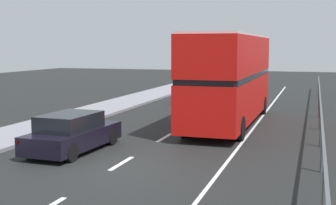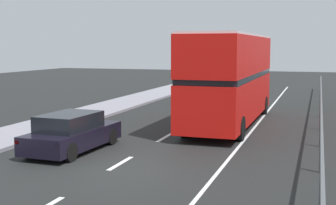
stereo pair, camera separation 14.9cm
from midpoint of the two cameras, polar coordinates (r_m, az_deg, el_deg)
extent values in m
cube|color=black|center=(14.85, -6.83, -8.08)|extent=(74.62, 120.00, 0.10)
cube|color=silver|center=(15.32, -5.98, -7.40)|extent=(0.16, 1.85, 0.01)
cube|color=silver|center=(19.46, -0.63, -4.29)|extent=(0.16, 1.85, 0.01)
cube|color=silver|center=(23.75, 2.79, -2.27)|extent=(0.16, 1.85, 0.01)
cube|color=silver|center=(28.12, 5.16, -0.86)|extent=(0.16, 1.85, 0.01)
cube|color=silver|center=(32.54, 6.88, 0.16)|extent=(0.16, 1.85, 0.01)
cube|color=silver|center=(36.99, 8.19, 0.94)|extent=(0.16, 1.85, 0.01)
cube|color=silver|center=(41.45, 9.22, 1.55)|extent=(0.16, 1.85, 0.01)
cube|color=silver|center=(22.54, 10.38, -2.87)|extent=(0.12, 46.00, 0.01)
cube|color=#4E5255|center=(22.20, 17.97, -0.18)|extent=(0.08, 42.00, 0.08)
cylinder|color=#4E5255|center=(11.07, 18.17, -10.18)|extent=(0.10, 0.10, 1.18)
cylinder|color=#4E5255|center=(14.76, 18.04, -5.92)|extent=(0.10, 0.10, 1.18)
cylinder|color=#4E5255|center=(18.51, 17.97, -3.37)|extent=(0.10, 0.10, 1.18)
cylinder|color=#4E5255|center=(22.28, 17.92, -1.68)|extent=(0.10, 0.10, 1.18)
cylinder|color=#4E5255|center=(26.07, 17.88, -0.48)|extent=(0.10, 0.10, 1.18)
cylinder|color=#4E5255|center=(29.86, 17.86, 0.41)|extent=(0.10, 0.10, 1.18)
cylinder|color=#4E5255|center=(33.66, 17.84, 1.10)|extent=(0.10, 0.10, 1.18)
cylinder|color=#4E5255|center=(37.46, 17.82, 1.66)|extent=(0.10, 0.10, 1.18)
cylinder|color=#4E5255|center=(41.27, 17.81, 2.11)|extent=(0.10, 0.10, 1.18)
cube|color=red|center=(22.76, 7.36, 0.61)|extent=(2.61, 10.83, 1.93)
cube|color=black|center=(22.67, 7.41, 3.34)|extent=(2.63, 10.40, 0.24)
cube|color=red|center=(22.64, 7.44, 5.82)|extent=(2.61, 10.83, 1.72)
cube|color=beige|center=(22.64, 7.48, 8.13)|extent=(2.56, 10.62, 0.10)
cube|color=black|center=(28.04, 9.43, 1.94)|extent=(2.26, 0.06, 1.35)
cube|color=yellow|center=(27.94, 9.53, 6.85)|extent=(1.51, 0.05, 0.28)
cylinder|color=black|center=(26.98, 6.53, -0.14)|extent=(0.29, 1.00, 1.00)
cylinder|color=black|center=(26.62, 11.40, -0.33)|extent=(0.29, 1.00, 1.00)
cylinder|color=black|center=(19.47, 1.88, -2.80)|extent=(0.29, 1.00, 1.00)
cylinder|color=black|center=(18.97, 8.60, -3.14)|extent=(0.29, 1.00, 1.00)
cube|color=black|center=(17.26, -11.73, -4.19)|extent=(1.96, 4.36, 0.65)
cube|color=black|center=(16.98, -12.16, -2.30)|extent=(1.65, 2.43, 0.57)
cube|color=red|center=(15.99, -18.13, -4.68)|extent=(0.16, 0.07, 0.12)
cube|color=red|center=(15.08, -13.51, -5.20)|extent=(0.16, 0.07, 0.12)
cylinder|color=black|center=(18.91, -11.44, -3.78)|extent=(0.23, 0.65, 0.64)
cylinder|color=black|center=(18.13, -7.16, -4.16)|extent=(0.23, 0.65, 0.64)
cylinder|color=black|center=(16.58, -16.70, -5.43)|extent=(0.23, 0.65, 0.64)
cylinder|color=black|center=(15.69, -12.04, -5.98)|extent=(0.23, 0.65, 0.64)
cube|color=#494B53|center=(31.92, 3.39, 1.02)|extent=(1.93, 4.48, 0.70)
cube|color=black|center=(31.65, 3.29, 2.06)|extent=(1.63, 2.49, 0.50)
cube|color=red|center=(30.08, 0.81, 1.01)|extent=(0.16, 0.07, 0.12)
cube|color=red|center=(29.61, 3.59, 0.90)|extent=(0.16, 0.07, 0.12)
cylinder|color=black|center=(33.60, 2.86, 0.96)|extent=(0.23, 0.65, 0.64)
cylinder|color=black|center=(33.17, 5.44, 0.86)|extent=(0.23, 0.65, 0.64)
cylinder|color=black|center=(30.76, 1.18, 0.42)|extent=(0.23, 0.65, 0.64)
cylinder|color=black|center=(30.29, 3.99, 0.30)|extent=(0.23, 0.65, 0.64)
camera|label=1|loc=(0.07, -90.22, -0.03)|focal=49.87mm
camera|label=2|loc=(0.07, 89.78, 0.03)|focal=49.87mm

